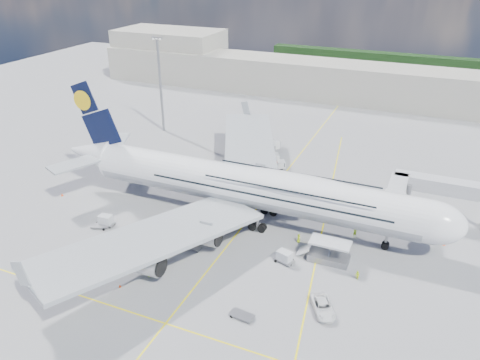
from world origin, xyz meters
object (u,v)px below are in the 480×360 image
at_px(dolly_back, 106,220).
at_px(dolly_nose_far, 242,315).
at_px(dolly_row_c, 192,247).
at_px(cargo_loader, 328,254).
at_px(light_mast, 160,84).
at_px(dolly_row_a, 100,226).
at_px(crew_tug, 149,272).
at_px(crew_wing, 133,242).
at_px(cone_tail, 62,195).
at_px(dolly_nose_near, 284,256).
at_px(cone_wing_right_outer, 120,286).
at_px(dolly_row_b, 172,231).
at_px(crew_loader, 357,275).
at_px(cone_wing_right_inner, 202,234).
at_px(baggage_tug, 185,233).
at_px(jet_bridge, 426,191).
at_px(cone_wing_left_inner, 234,190).
at_px(crew_nose, 355,232).
at_px(cone_wing_left_outer, 241,148).
at_px(cone_nose, 444,244).
at_px(catering_truck_outer, 263,143).
at_px(airliner, 250,187).
at_px(service_van, 323,307).
at_px(crew_van, 299,238).
at_px(catering_truck_inner, 271,162).

bearing_deg(dolly_back, dolly_nose_far, -25.21).
bearing_deg(dolly_row_c, cargo_loader, 12.59).
bearing_deg(light_mast, dolly_row_a, -71.59).
height_order(light_mast, crew_tug, light_mast).
relative_size(crew_wing, cone_tail, 2.46).
distance_m(dolly_nose_near, cone_wing_right_outer, 26.08).
relative_size(dolly_row_b, crew_loader, 1.88).
relative_size(cargo_loader, cone_wing_right_inner, 14.70).
distance_m(baggage_tug, crew_tug, 11.95).
distance_m(jet_bridge, dolly_back, 58.34).
bearing_deg(cone_wing_right_outer, cone_wing_left_inner, 84.77).
height_order(jet_bridge, crew_nose, jet_bridge).
distance_m(dolly_row_b, cone_wing_left_outer, 40.89).
distance_m(cargo_loader, cone_wing_left_inner, 29.04).
height_order(dolly_row_a, cone_nose, cone_nose).
height_order(dolly_row_c, crew_nose, crew_nose).
relative_size(crew_nose, cone_wing_left_outer, 3.96).
relative_size(dolly_row_c, catering_truck_outer, 0.40).
height_order(airliner, crew_wing, airliner).
height_order(dolly_row_b, service_van, service_van).
bearing_deg(crew_loader, cone_wing_left_inner, -162.17).
relative_size(cargo_loader, dolly_row_c, 2.60).
bearing_deg(crew_nose, crew_van, 168.74).
relative_size(crew_wing, cone_wing_right_outer, 3.10).
distance_m(dolly_back, baggage_tug, 15.59).
xyz_separation_m(crew_loader, cone_nose, (12.09, 15.27, -0.47)).
height_order(dolly_nose_far, crew_loader, crew_loader).
relative_size(dolly_row_c, dolly_nose_far, 0.97).
height_order(dolly_row_a, service_van, service_van).
bearing_deg(cone_wing_left_inner, crew_wing, -107.25).
height_order(catering_truck_inner, cone_wing_left_inner, catering_truck_inner).
bearing_deg(dolly_nose_far, catering_truck_inner, 110.90).
relative_size(dolly_nose_near, cone_wing_right_inner, 6.07).
bearing_deg(crew_wing, catering_truck_outer, 15.24).
relative_size(dolly_nose_far, cone_wing_right_outer, 6.98).
distance_m(crew_van, cone_wing_right_inner, 17.06).
bearing_deg(service_van, crew_van, 88.63).
bearing_deg(baggage_tug, airliner, 30.16).
distance_m(dolly_back, crew_van, 35.29).
bearing_deg(crew_loader, crew_tug, -106.50).
relative_size(catering_truck_inner, crew_tug, 4.14).
xyz_separation_m(baggage_tug, crew_van, (18.80, 6.38, -0.06)).
relative_size(light_mast, catering_truck_inner, 3.80).
bearing_deg(crew_loader, light_mast, -164.46).
distance_m(catering_truck_inner, cone_wing_left_outer, 14.04).
relative_size(cargo_loader, crew_loader, 5.57).
distance_m(dolly_row_c, service_van, 25.01).
height_order(service_van, cone_nose, service_van).
xyz_separation_m(baggage_tug, crew_nose, (27.44, 12.01, 0.08)).
bearing_deg(airliner, cone_wing_left_inner, 128.31).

